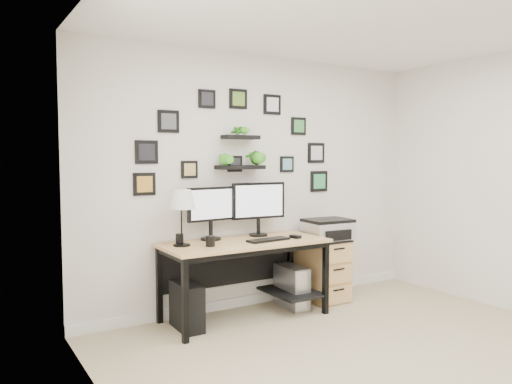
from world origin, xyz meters
TOP-DOWN VIEW (x-y plane):
  - room at (0.00, 1.98)m, footprint 4.00×4.00m
  - desk at (-0.38, 1.67)m, footprint 1.60×0.70m
  - monitor_left at (-0.66, 1.85)m, footprint 0.50×0.21m
  - monitor_right at (-0.13, 1.82)m, footprint 0.59×0.20m
  - keyboard at (-0.21, 1.52)m, footprint 0.45×0.18m
  - mouse at (0.10, 1.51)m, footprint 0.09×0.12m
  - table_lamp at (-1.03, 1.71)m, footprint 0.25×0.25m
  - mug at (-0.82, 1.55)m, footprint 0.08×0.08m
  - pen_cup at (-1.00, 1.82)m, footprint 0.07×0.07m
  - pc_tower_black at (-1.01, 1.64)m, footprint 0.20×0.42m
  - pc_tower_grey at (0.18, 1.68)m, footprint 0.21×0.44m
  - file_cabinet at (0.62, 1.72)m, footprint 0.43×0.53m
  - printer at (0.65, 1.68)m, footprint 0.50×0.41m
  - wall_decor at (-0.27, 1.93)m, footprint 2.26×0.18m

SIDE VIEW (x-z plane):
  - room at x=0.00m, z-range -1.95..2.05m
  - pc_tower_black at x=-1.01m, z-range 0.00..0.42m
  - pc_tower_grey at x=0.18m, z-range 0.00..0.43m
  - file_cabinet at x=0.62m, z-range 0.00..0.67m
  - desk at x=-0.38m, z-range 0.25..1.00m
  - keyboard at x=-0.21m, z-range 0.75..0.77m
  - mouse at x=0.10m, z-range 0.75..0.78m
  - printer at x=0.65m, z-range 0.67..0.89m
  - pen_cup at x=-1.00m, z-range 0.75..0.84m
  - mug at x=-0.82m, z-range 0.75..0.85m
  - monitor_left at x=-0.66m, z-range 0.79..1.31m
  - monitor_right at x=-0.13m, z-range 0.80..1.35m
  - table_lamp at x=-1.03m, z-range 0.90..1.42m
  - wall_decor at x=-0.27m, z-range 1.12..2.19m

